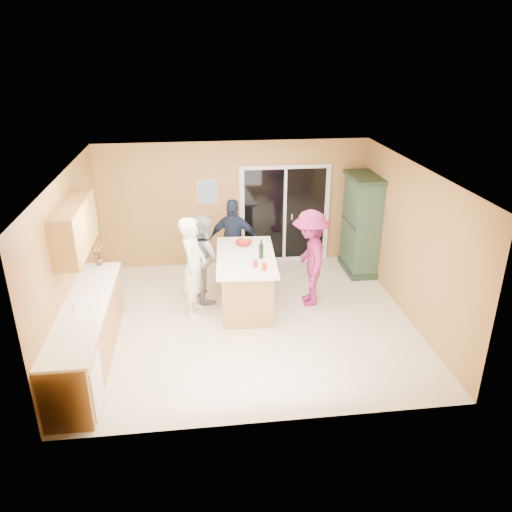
{
  "coord_description": "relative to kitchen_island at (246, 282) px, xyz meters",
  "views": [
    {
      "loc": [
        -0.78,
        -7.37,
        4.38
      ],
      "look_at": [
        0.15,
        0.1,
        1.15
      ],
      "focal_mm": 35.0,
      "sensor_mm": 36.0,
      "label": 1
    }
  ],
  "objects": [
    {
      "name": "woman_magenta",
      "position": [
        1.13,
        -0.03,
        0.42
      ],
      "size": [
        0.72,
        1.17,
        1.75
      ],
      "primitive_type": "imported",
      "rotation": [
        0.0,
        0.0,
        -1.63
      ],
      "color": "#97214F",
      "rests_on": "floor"
    },
    {
      "name": "left_cabinet_run",
      "position": [
        -2.47,
        -1.59,
        0.01
      ],
      "size": [
        0.65,
        3.05,
        1.24
      ],
      "color": "#B67C46",
      "rests_on": "floor"
    },
    {
      "name": "wine_bottle",
      "position": [
        0.25,
        -0.12,
        0.65
      ],
      "size": [
        0.08,
        0.08,
        0.34
      ],
      "rotation": [
        0.0,
        0.0,
        -0.03
      ],
      "color": "black",
      "rests_on": "kitchen_island"
    },
    {
      "name": "wall_back",
      "position": [
        -0.03,
        1.96,
        0.84
      ],
      "size": [
        5.5,
        0.1,
        2.6
      ],
      "primitive_type": "cube",
      "color": "tan",
      "rests_on": "ground"
    },
    {
      "name": "sliding_door",
      "position": [
        1.03,
        1.92,
        0.59
      ],
      "size": [
        1.9,
        0.07,
        2.1
      ],
      "color": "silver",
      "rests_on": "floor"
    },
    {
      "name": "upper_cabinets",
      "position": [
        -2.6,
        -0.74,
        1.42
      ],
      "size": [
        0.35,
        1.6,
        0.75
      ],
      "primitive_type": "cube",
      "color": "#B67C46",
      "rests_on": "wall_left"
    },
    {
      "name": "tulip_vase",
      "position": [
        -2.48,
        -0.01,
        0.7
      ],
      "size": [
        0.25,
        0.18,
        0.43
      ],
      "primitive_type": "imported",
      "rotation": [
        0.0,
        0.0,
        -0.15
      ],
      "color": "#A81018",
      "rests_on": "left_cabinet_run"
    },
    {
      "name": "kitchen_island",
      "position": [
        0.0,
        0.0,
        0.0
      ],
      "size": [
        1.12,
        1.91,
        0.97
      ],
      "rotation": [
        0.0,
        0.0,
        -0.06
      ],
      "color": "#B67C46",
      "rests_on": "floor"
    },
    {
      "name": "wall_front",
      "position": [
        -0.03,
        -3.04,
        0.84
      ],
      "size": [
        5.5,
        0.1,
        2.6
      ],
      "primitive_type": "cube",
      "color": "tan",
      "rests_on": "ground"
    },
    {
      "name": "green_hutch",
      "position": [
        2.46,
        1.24,
        0.53
      ],
      "size": [
        0.58,
        1.1,
        2.02
      ],
      "color": "#1F3222",
      "rests_on": "floor"
    },
    {
      "name": "serving_bowl",
      "position": [
        0.01,
        0.52,
        0.55
      ],
      "size": [
        0.38,
        0.38,
        0.07
      ],
      "primitive_type": "imported",
      "rotation": [
        0.0,
        0.0,
        -0.34
      ],
      "color": "#B32713",
      "rests_on": "kitchen_island"
    },
    {
      "name": "woman_grey",
      "position": [
        -0.7,
        0.43,
        0.35
      ],
      "size": [
        0.77,
        0.9,
        1.61
      ],
      "primitive_type": "imported",
      "rotation": [
        0.0,
        0.0,
        1.79
      ],
      "color": "#949496",
      "rests_on": "floor"
    },
    {
      "name": "woman_navy",
      "position": [
        -0.12,
        1.1,
        0.38
      ],
      "size": [
        1.03,
        0.57,
        1.67
      ],
      "primitive_type": "imported",
      "rotation": [
        0.0,
        0.0,
        2.96
      ],
      "color": "#171F34",
      "rests_on": "floor"
    },
    {
      "name": "woman_white",
      "position": [
        -0.91,
        -0.16,
        0.43
      ],
      "size": [
        0.54,
        0.72,
        1.77
      ],
      "primitive_type": "imported",
      "rotation": [
        0.0,
        0.0,
        1.37
      ],
      "color": "white",
      "rests_on": "floor"
    },
    {
      "name": "floor",
      "position": [
        -0.03,
        -0.54,
        -0.46
      ],
      "size": [
        5.5,
        5.5,
        0.0
      ],
      "primitive_type": "plane",
      "color": "#EEE9CD",
      "rests_on": "ground"
    },
    {
      "name": "tumbler_near",
      "position": [
        0.23,
        -0.62,
        0.58
      ],
      "size": [
        0.11,
        0.11,
        0.12
      ],
      "primitive_type": "cylinder",
      "rotation": [
        0.0,
        0.0,
        -0.39
      ],
      "color": "#B32713",
      "rests_on": "kitchen_island"
    },
    {
      "name": "white_plate",
      "position": [
        -0.13,
        0.33,
        0.52
      ],
      "size": [
        0.24,
        0.24,
        0.01
      ],
      "primitive_type": "cylinder",
      "rotation": [
        0.0,
        0.0,
        0.16
      ],
      "color": "silver",
      "rests_on": "kitchen_island"
    },
    {
      "name": "tumbler_far",
      "position": [
        0.11,
        -0.48,
        0.57
      ],
      "size": [
        0.1,
        0.1,
        0.12
      ],
      "primitive_type": "cylinder",
      "rotation": [
        0.0,
        0.0,
        -0.32
      ],
      "color": "#B32713",
      "rests_on": "kitchen_island"
    },
    {
      "name": "ceiling",
      "position": [
        -0.03,
        -0.54,
        2.14
      ],
      "size": [
        5.5,
        5.0,
        0.1
      ],
      "primitive_type": "cube",
      "color": "white",
      "rests_on": "wall_back"
    },
    {
      "name": "wall_left",
      "position": [
        -2.78,
        -0.54,
        0.84
      ],
      "size": [
        0.1,
        5.0,
        2.6
      ],
      "primitive_type": "cube",
      "color": "tan",
      "rests_on": "ground"
    },
    {
      "name": "wall_right",
      "position": [
        2.72,
        -0.54,
        0.84
      ],
      "size": [
        0.1,
        5.0,
        2.6
      ],
      "primitive_type": "cube",
      "color": "tan",
      "rests_on": "ground"
    },
    {
      "name": "framed_picture",
      "position": [
        -0.58,
        1.94,
        1.14
      ],
      "size": [
        0.46,
        0.04,
        0.56
      ],
      "color": "tan",
      "rests_on": "wall_back"
    }
  ]
}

